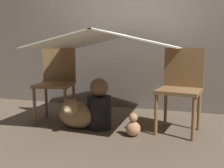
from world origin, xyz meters
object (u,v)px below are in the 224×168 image
object	(u,v)px
chair_right	(181,85)
person_front	(99,106)
chair_left	(56,80)
dog	(76,114)

from	to	relation	value
chair_right	person_front	xyz separation A→B (m)	(-0.86, -0.18, -0.25)
chair_left	dog	bearing A→B (deg)	-46.95
person_front	dog	distance (m)	0.27
chair_right	dog	xyz separation A→B (m)	(-1.10, -0.28, -0.33)
chair_right	dog	bearing A→B (deg)	-155.89
person_front	dog	size ratio (longest dim) A/B	1.34
chair_left	dog	world-z (taller)	chair_left
chair_right	person_front	distance (m)	0.92
chair_right	person_front	size ratio (longest dim) A/B	1.58
chair_left	dog	size ratio (longest dim) A/B	2.12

